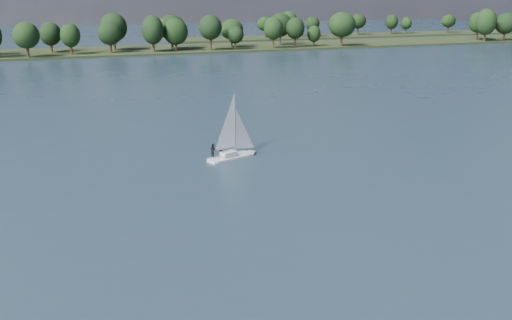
{
  "coord_description": "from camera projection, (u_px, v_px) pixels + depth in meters",
  "views": [
    {
      "loc": [
        -13.81,
        -20.07,
        21.02
      ],
      "look_at": [
        9.59,
        40.0,
        2.5
      ],
      "focal_mm": 40.0,
      "sensor_mm": 36.0,
      "label": 1
    }
  ],
  "objects": [
    {
      "name": "ground",
      "position": [
        108.0,
        102.0,
        118.16
      ],
      "size": [
        700.0,
        700.0,
        0.0
      ],
      "primitive_type": "plane",
      "color": "#233342",
      "rests_on": "ground"
    },
    {
      "name": "far_shore",
      "position": [
        70.0,
        54.0,
        218.47
      ],
      "size": [
        660.0,
        40.0,
        1.5
      ],
      "primitive_type": "cube",
      "color": "black",
      "rests_on": "ground"
    },
    {
      "name": "far_shore_back",
      "position": [
        364.0,
        36.0,
        317.26
      ],
      "size": [
        220.0,
        30.0,
        1.4
      ],
      "primitive_type": "cube",
      "color": "black",
      "rests_on": "ground"
    },
    {
      "name": "sailboat",
      "position": [
        231.0,
        140.0,
        76.08
      ],
      "size": [
        7.32,
        4.23,
        9.3
      ],
      "rotation": [
        0.0,
        0.0,
        0.34
      ],
      "color": "silver",
      "rests_on": "ground"
    },
    {
      "name": "treeline",
      "position": [
        55.0,
        33.0,
        210.77
      ],
      "size": [
        562.77,
        73.53,
        18.11
      ],
      "color": "black",
      "rests_on": "ground"
    }
  ]
}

